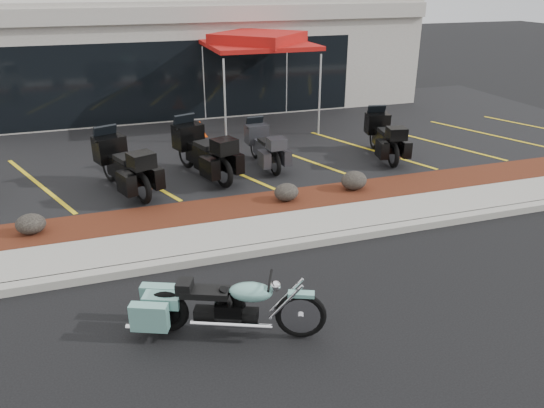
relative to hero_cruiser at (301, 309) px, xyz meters
name	(u,v)px	position (x,y,z in m)	size (l,w,h in m)	color
ground	(293,274)	(0.51, 1.65, -0.48)	(90.00, 90.00, 0.00)	black
curb	(276,247)	(0.51, 2.55, -0.40)	(24.00, 0.25, 0.15)	gray
sidewalk	(265,231)	(0.51, 3.25, -0.40)	(24.00, 1.20, 0.15)	gray
mulch_bed	(248,208)	(0.51, 4.45, -0.40)	(24.00, 1.20, 0.16)	#37120C
upper_lot	(199,141)	(0.51, 9.85, -0.40)	(26.00, 9.60, 0.15)	black
dealership_building	(165,51)	(0.51, 16.12, 1.53)	(18.00, 8.16, 4.00)	#9D978E
boulder_left	(31,224)	(-3.82, 4.43, -0.12)	(0.56, 0.46, 0.39)	black
boulder_mid	(286,192)	(1.39, 4.42, -0.12)	(0.55, 0.46, 0.39)	black
boulder_right	(354,180)	(3.10, 4.55, -0.10)	(0.61, 0.51, 0.43)	black
hero_cruiser	(301,309)	(0.00, 0.00, 0.00)	(2.71, 0.69, 0.95)	#70AFA4
touring_black_front	(108,154)	(-2.22, 6.89, 0.37)	(2.39, 0.91, 1.39)	black
touring_black_mid	(186,141)	(-0.30, 7.31, 0.38)	(2.43, 0.93, 1.41)	black
touring_grey	(255,138)	(1.60, 7.47, 0.26)	(2.01, 0.77, 1.17)	#2A2A2E
touring_black_rear	(375,127)	(5.07, 7.21, 0.31)	(2.20, 0.84, 1.28)	black
traffic_cone	(200,128)	(0.61, 10.11, -0.08)	(0.36, 0.36, 0.50)	#E84507
popup_canopy	(258,42)	(2.69, 10.67, 2.37)	(4.11, 4.11, 2.97)	silver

